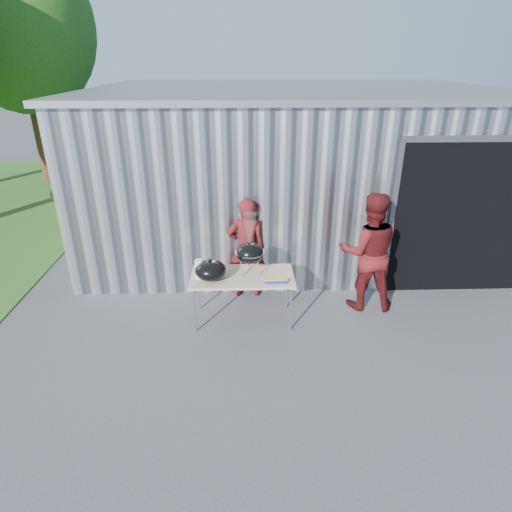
{
  "coord_description": "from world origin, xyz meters",
  "views": [
    {
      "loc": [
        -0.31,
        -4.68,
        3.63
      ],
      "look_at": [
        -0.13,
        0.88,
        1.05
      ],
      "focal_mm": 30.0,
      "sensor_mm": 36.0,
      "label": 1
    }
  ],
  "objects_px": {
    "folding_table": "(242,278)",
    "person_cook": "(246,248)",
    "kettle_grill": "(250,247)",
    "person_bystander": "(368,252)"
  },
  "relations": [
    {
      "from": "kettle_grill",
      "to": "person_cook",
      "type": "relative_size",
      "value": 0.55
    },
    {
      "from": "folding_table",
      "to": "person_bystander",
      "type": "bearing_deg",
      "value": 10.37
    },
    {
      "from": "folding_table",
      "to": "person_cook",
      "type": "xyz_separation_m",
      "value": [
        0.07,
        0.77,
        0.13
      ]
    },
    {
      "from": "kettle_grill",
      "to": "person_bystander",
      "type": "relative_size",
      "value": 0.49
    },
    {
      "from": "kettle_grill",
      "to": "person_cook",
      "type": "bearing_deg",
      "value": 93.49
    },
    {
      "from": "person_bystander",
      "to": "folding_table",
      "type": "bearing_deg",
      "value": 15.34
    },
    {
      "from": "kettle_grill",
      "to": "person_cook",
      "type": "distance_m",
      "value": 0.79
    },
    {
      "from": "folding_table",
      "to": "kettle_grill",
      "type": "xyz_separation_m",
      "value": [
        0.11,
        0.06,
        0.46
      ]
    },
    {
      "from": "kettle_grill",
      "to": "folding_table",
      "type": "bearing_deg",
      "value": -152.02
    },
    {
      "from": "kettle_grill",
      "to": "person_bystander",
      "type": "height_order",
      "value": "person_bystander"
    }
  ]
}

